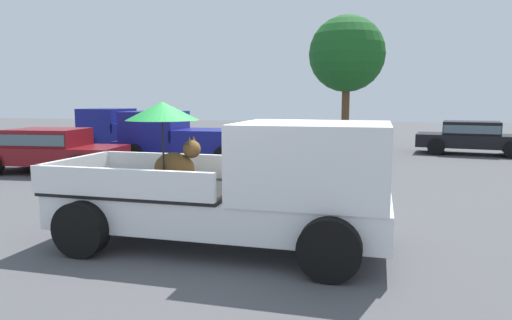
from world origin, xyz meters
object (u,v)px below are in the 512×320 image
object	(u,v)px
parked_sedan_far	(51,148)
parked_sedan_near	(472,136)
pickup_truck_red	(126,130)
pickup_truck_far	(182,139)
pickup_truck_main	(250,185)

from	to	relation	value
parked_sedan_far	parked_sedan_near	bearing A→B (deg)	25.94
parked_sedan_far	pickup_truck_red	bearing A→B (deg)	93.26
pickup_truck_red	pickup_truck_far	bearing A→B (deg)	146.47
pickup_truck_main	pickup_truck_far	world-z (taller)	pickup_truck_main
pickup_truck_red	parked_sedan_far	xyz separation A→B (m)	(0.68, -6.10, -0.13)
pickup_truck_red	parked_sedan_far	size ratio (longest dim) A/B	1.14
parked_sedan_near	pickup_truck_red	bearing A→B (deg)	-162.30
pickup_truck_red	parked_sedan_far	bearing A→B (deg)	104.66
pickup_truck_red	parked_sedan_near	bearing A→B (deg)	-165.72
pickup_truck_red	pickup_truck_far	xyz separation A→B (m)	(3.93, -3.52, 0.00)
parked_sedan_near	pickup_truck_far	bearing A→B (deg)	-142.61
pickup_truck_main	parked_sedan_near	distance (m)	14.78
pickup_truck_main	parked_sedan_far	distance (m)	9.52
parked_sedan_far	pickup_truck_main	bearing A→B (deg)	-40.81
pickup_truck_far	parked_sedan_far	xyz separation A→B (m)	(-3.25, -2.58, -0.13)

